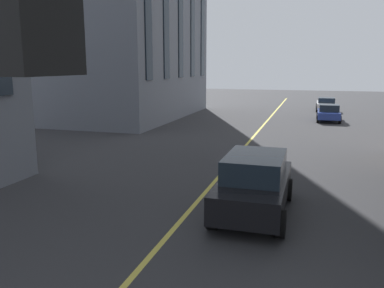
{
  "coord_description": "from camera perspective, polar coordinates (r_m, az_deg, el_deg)",
  "views": [
    {
      "loc": [
        2.19,
        -3.56,
        4.54
      ],
      "look_at": [
        15.4,
        0.47,
        1.8
      ],
      "focal_mm": 36.98,
      "sensor_mm": 36.0,
      "label": 1
    }
  ],
  "objects": [
    {
      "name": "car_black_oncoming",
      "position": [
        12.41,
        9.0,
        -5.64
      ],
      "size": [
        4.7,
        2.14,
        1.88
      ],
      "color": "black",
      "rests_on": "ground_plane"
    },
    {
      "name": "lane_centre_line",
      "position": [
        18.72,
        5.5,
        -2.85
      ],
      "size": [
        80.0,
        0.16,
        0.01
      ],
      "color": "#D8C64C",
      "rests_on": "ground_plane"
    },
    {
      "name": "car_white_far",
      "position": [
        42.76,
        18.78,
        5.48
      ],
      "size": [
        4.4,
        1.95,
        1.37
      ],
      "color": "silver",
      "rests_on": "ground_plane"
    },
    {
      "name": "car_blue_mid",
      "position": [
        34.88,
        19.12,
        4.28
      ],
      "size": [
        3.9,
        1.89,
        1.4
      ],
      "color": "navy",
      "rests_on": "ground_plane"
    }
  ]
}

